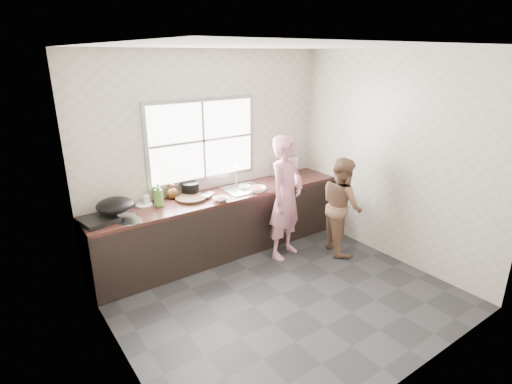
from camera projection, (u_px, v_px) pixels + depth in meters
floor at (282, 295)px, 4.62m from camera, size 3.60×3.20×0.01m
ceiling at (288, 46)px, 3.73m from camera, size 3.60×3.20×0.01m
wall_back at (209, 154)px, 5.41m from camera, size 3.60×0.01×2.70m
wall_left at (109, 224)px, 3.18m from camera, size 0.01×3.20×2.70m
wall_right at (392, 158)px, 5.17m from camera, size 0.01×3.20×2.70m
wall_front at (422, 238)px, 2.94m from camera, size 3.60×0.01×2.70m
cabinet at (223, 225)px, 5.48m from camera, size 3.60×0.62×0.82m
countertop at (222, 195)px, 5.33m from camera, size 3.60×0.64×0.04m
sink at (244, 189)px, 5.52m from camera, size 0.55×0.45×0.02m
faucet at (236, 175)px, 5.62m from camera, size 0.02×0.02×0.30m
window_frame at (202, 140)px, 5.28m from camera, size 1.60×0.05×1.10m
window_glazing at (203, 141)px, 5.26m from camera, size 1.50×0.01×1.00m
woman at (286, 202)px, 5.29m from camera, size 0.66×0.53×1.56m
person_side at (342, 205)px, 5.46m from camera, size 0.72×0.80×1.34m
cutting_board at (191, 198)px, 5.12m from camera, size 0.46×0.46×0.04m
cleaver at (208, 194)px, 5.19m from camera, size 0.24×0.21×0.01m
bowl_mince at (221, 199)px, 5.08m from camera, size 0.20×0.20×0.05m
bowl_crabs at (257, 190)px, 5.40m from camera, size 0.20×0.20×0.06m
bowl_held at (244, 187)px, 5.52m from camera, size 0.23×0.23×0.06m
black_pot at (191, 189)px, 5.29m from camera, size 0.29×0.29×0.16m
plate_food at (144, 205)px, 4.93m from camera, size 0.21×0.21×0.02m
bottle_green at (159, 195)px, 4.85m from camera, size 0.14×0.14×0.30m
bottle_brown_tall at (158, 194)px, 5.03m from camera, size 0.10×0.10×0.19m
bottle_brown_short at (172, 192)px, 5.14m from camera, size 0.18×0.18×0.18m
glass_jar at (147, 200)px, 4.96m from camera, size 0.09×0.09×0.11m
burner at (98, 220)px, 4.42m from camera, size 0.43×0.43×0.05m
wok at (115, 205)px, 4.54m from camera, size 0.50×0.50×0.16m
dish_rack at (282, 166)px, 6.12m from camera, size 0.42×0.32×0.30m
pot_lid_left at (130, 221)px, 4.46m from camera, size 0.27×0.27×0.01m
pot_lid_right at (126, 216)px, 4.58m from camera, size 0.29×0.29×0.01m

